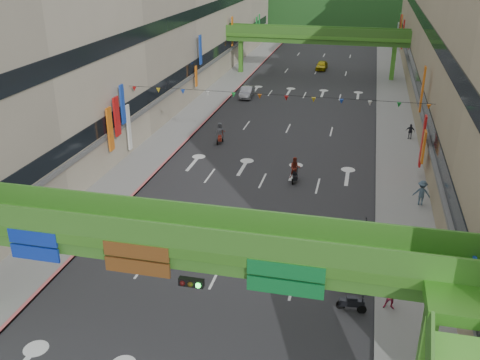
{
  "coord_description": "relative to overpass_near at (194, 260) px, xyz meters",
  "views": [
    {
      "loc": [
        7.41,
        -13.29,
        17.64
      ],
      "look_at": [
        0.0,
        18.0,
        3.5
      ],
      "focal_mm": 40.0,
      "sensor_mm": 36.0,
      "label": 1
    }
  ],
  "objects": [
    {
      "name": "sidewalk_right",
      "position": [
        10.07,
        44.62,
        -5.13
      ],
      "size": [
        4.0,
        140.0,
        0.15
      ],
      "primitive_type": "cube",
      "color": "gray",
      "rests_on": "ground"
    },
    {
      "name": "hill_left",
      "position": [
        -15.93,
        154.62,
        -5.21
      ],
      "size": [
        168.0,
        140.0,
        112.0
      ],
      "primitive_type": "ellipsoid",
      "color": "#1C4419",
      "rests_on": "ground"
    },
    {
      "name": "car_yellow",
      "position": [
        -0.27,
        64.6,
        -4.54
      ],
      "size": [
        1.74,
        3.98,
        1.33
      ],
      "primitive_type": "imported",
      "rotation": [
        0.0,
        0.0,
        -0.04
      ],
      "color": "#B8A00F",
      "rests_on": "ground"
    },
    {
      "name": "sidewalk_left",
      "position": [
        -11.93,
        44.62,
        -5.13
      ],
      "size": [
        4.0,
        140.0,
        0.15
      ],
      "primitive_type": "cube",
      "color": "gray",
      "rests_on": "ground"
    },
    {
      "name": "curb_left",
      "position": [
        -10.03,
        44.62,
        -5.12
      ],
      "size": [
        0.2,
        140.0,
        0.18
      ],
      "primitive_type": "cube",
      "color": "#CC5959",
      "rests_on": "ground"
    },
    {
      "name": "overpass_near",
      "position": [
        0.0,
        0.0,
        0.0
      ],
      "size": [
        28.0,
        12.27,
        7.1
      ],
      "color": "#4C9E2D",
      "rests_on": "ground"
    },
    {
      "name": "pedestrian_blue",
      "position": [
        11.27,
        18.75,
        -4.26
      ],
      "size": [
        0.94,
        0.65,
        1.89
      ],
      "primitive_type": "imported",
      "rotation": [
        0.0,
        0.0,
        3.04
      ],
      "color": "#3C5061",
      "rests_on": "ground"
    },
    {
      "name": "scooter_rider_left",
      "position": [
        -8.43,
        8.12,
        -4.28
      ],
      "size": [
        0.91,
        1.6,
        1.88
      ],
      "color": "#9D9EA6",
      "rests_on": "ground"
    },
    {
      "name": "hill_right",
      "position": [
        24.07,
        174.62,
        -5.21
      ],
      "size": [
        208.0,
        176.0,
        128.0
      ],
      "primitive_type": "ellipsoid",
      "color": "#1C4419",
      "rests_on": "ground"
    },
    {
      "name": "pedestrian_red",
      "position": [
        8.87,
        5.52,
        -4.44
      ],
      "size": [
        0.75,
        0.59,
        1.53
      ],
      "primitive_type": "imported",
      "rotation": [
        0.0,
        0.0,
        -0.01
      ],
      "color": "#C22F54",
      "rests_on": "ground"
    },
    {
      "name": "building_row_right",
      "position": [
        18.0,
        44.62,
        4.25
      ],
      "size": [
        12.8,
        95.0,
        19.0
      ],
      "color": "gray",
      "rests_on": "ground"
    },
    {
      "name": "car_silver",
      "position": [
        -7.93,
        45.94,
        -4.53
      ],
      "size": [
        1.62,
        4.15,
        1.34
      ],
      "primitive_type": "imported",
      "rotation": [
        0.0,
        0.0,
        0.05
      ],
      "color": "#93949A",
      "rests_on": "ground"
    },
    {
      "name": "scooter_rider_mid",
      "position": [
        1.64,
        21.0,
        -4.1
      ],
      "size": [
        0.98,
        1.59,
        2.13
      ],
      "color": "black",
      "rests_on": "ground"
    },
    {
      "name": "curb_right",
      "position": [
        8.17,
        44.62,
        -5.12
      ],
      "size": [
        0.2,
        140.0,
        0.18
      ],
      "primitive_type": "cube",
      "color": "gray",
      "rests_on": "ground"
    },
    {
      "name": "scooter_rider_far",
      "position": [
        -6.73,
        28.63,
        -4.16
      ],
      "size": [
        0.94,
        1.58,
        2.06
      ],
      "color": "maroon",
      "rests_on": "ground"
    },
    {
      "name": "building_row_left",
      "position": [
        -19.86,
        44.62,
        4.25
      ],
      "size": [
        12.8,
        95.0,
        19.0
      ],
      "color": "#9E937F",
      "rests_on": "ground"
    },
    {
      "name": "bunting_string",
      "position": [
        -0.93,
        24.62,
        0.75
      ],
      "size": [
        26.0,
        0.36,
        0.47
      ],
      "color": "black",
      "rests_on": "ground"
    },
    {
      "name": "road_slab",
      "position": [
        -0.93,
        44.62,
        -5.2
      ],
      "size": [
        18.0,
        140.0,
        0.02
      ],
      "primitive_type": "cube",
      "color": "#28282B",
      "rests_on": "ground"
    },
    {
      "name": "overpass_far",
      "position": [
        -0.93,
        59.62,
        0.2
      ],
      "size": [
        28.0,
        2.2,
        7.1
      ],
      "color": "#4C9E2D",
      "rests_on": "ground"
    },
    {
      "name": "pedestrian_dark",
      "position": [
        11.27,
        33.82,
        -4.45
      ],
      "size": [
        0.94,
        0.58,
        1.5
      ],
      "primitive_type": "imported",
      "rotation": [
        0.0,
        0.0,
        -0.26
      ],
      "color": "black",
      "rests_on": "ground"
    },
    {
      "name": "parked_scooter_row",
      "position": [
        6.87,
        9.42,
        -4.68
      ],
      "size": [
        1.6,
        9.39,
        1.08
      ],
      "color": "black",
      "rests_on": "ground"
    }
  ]
}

